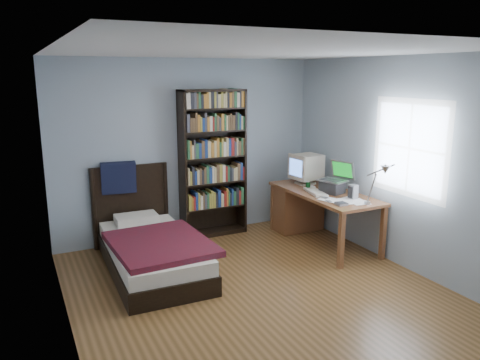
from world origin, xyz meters
The scene contains 14 objects.
room centered at (0.03, 0.00, 1.25)m, with size 4.20×4.24×2.50m.
desk centered at (1.50, 1.40, 0.42)m, with size 0.75×1.72×0.73m.
crt_monitor centered at (1.54, 1.42, 0.98)m, with size 0.41×0.38×0.44m.
laptop centered at (1.58, 0.83, 0.85)m, with size 0.44×0.42×0.43m.
desk_lamp centered at (1.49, -0.17, 1.19)m, with size 0.22×0.49×0.57m.
keyboard centered at (1.35, 0.90, 0.75)m, with size 0.18×0.45×0.03m, color beige.
speaker centered at (1.61, 0.46, 0.82)m, with size 0.09×0.09×0.18m, color gray.
soda_can centered at (1.37, 1.12, 0.78)m, with size 0.06×0.06×0.11m, color #063212.
mouse centered at (1.48, 1.15, 0.75)m, with size 0.07×0.12×0.04m, color silver.
phone_silver centered at (1.29, 0.61, 0.74)m, with size 0.06×0.11×0.02m, color silver.
phone_grey centered at (1.25, 0.48, 0.74)m, with size 0.04×0.08×0.02m, color gray.
external_drive centered at (1.30, 0.30, 0.74)m, with size 0.12×0.12×0.03m, color gray.
bookshelf centered at (0.30, 1.94, 1.05)m, with size 0.94×0.30×2.08m.
bed centered at (-0.86, 1.14, 0.26)m, with size 1.09×2.07×1.16m.
Camera 1 is at (-2.22, -4.07, 2.29)m, focal length 35.00 mm.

